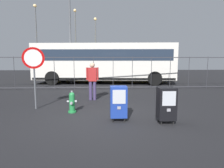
{
  "coord_description": "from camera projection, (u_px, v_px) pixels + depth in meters",
  "views": [
    {
      "loc": [
        -0.03,
        -5.74,
        1.76
      ],
      "look_at": [
        0.3,
        1.2,
        0.9
      ],
      "focal_mm": 30.48,
      "sensor_mm": 36.0,
      "label": 1
    }
  ],
  "objects": [
    {
      "name": "street_light_near_right",
      "position": [
        76.0,
        38.0,
        21.1
      ],
      "size": [
        0.32,
        0.32,
        7.36
      ],
      "color": "#4C4F54",
      "rests_on": "ground_plane"
    },
    {
      "name": "fire_hydrant",
      "position": [
        72.0,
        102.0,
        6.45
      ],
      "size": [
        0.33,
        0.32,
        0.75
      ],
      "color": "#1E7238",
      "rests_on": "ground_plane"
    },
    {
      "name": "street_light_near_left",
      "position": [
        70.0,
        25.0,
        14.27
      ],
      "size": [
        0.32,
        0.32,
        7.62
      ],
      "color": "#4C4F54",
      "rests_on": "ground_plane"
    },
    {
      "name": "ground_plane",
      "position": [
        104.0,
        117.0,
        5.91
      ],
      "size": [
        60.0,
        60.0,
        0.0
      ],
      "primitive_type": "plane",
      "color": "black"
    },
    {
      "name": "stop_sign",
      "position": [
        34.0,
        65.0,
        6.77
      ],
      "size": [
        0.71,
        0.31,
        2.23
      ],
      "color": "#4C4F54",
      "rests_on": "ground_plane"
    },
    {
      "name": "newspaper_box_secondary",
      "position": [
        118.0,
        102.0,
        5.54
      ],
      "size": [
        0.48,
        0.42,
        1.02
      ],
      "color": "black",
      "rests_on": "ground_plane"
    },
    {
      "name": "fence_barrier",
      "position": [
        103.0,
        73.0,
        11.76
      ],
      "size": [
        18.03,
        0.04,
        2.0
      ],
      "color": "#2D2D33",
      "rests_on": "ground_plane"
    },
    {
      "name": "newspaper_box_primary",
      "position": [
        166.0,
        103.0,
        5.3
      ],
      "size": [
        0.48,
        0.42,
        1.02
      ],
      "color": "black",
      "rests_on": "ground_plane"
    },
    {
      "name": "street_light_far_left",
      "position": [
        36.0,
        36.0,
        18.41
      ],
      "size": [
        0.32,
        0.32,
        7.1
      ],
      "color": "#4C4F54",
      "rests_on": "ground_plane"
    },
    {
      "name": "bus_far",
      "position": [
        107.0,
        61.0,
        19.06
      ],
      "size": [
        10.6,
        3.14,
        3.0
      ],
      "rotation": [
        0.0,
        0.0,
        -0.04
      ],
      "color": "gold",
      "rests_on": "ground_plane"
    },
    {
      "name": "street_light_far_right",
      "position": [
        95.0,
        42.0,
        20.86
      ],
      "size": [
        0.32,
        0.32,
        6.39
      ],
      "color": "#4C4F54",
      "rests_on": "ground_plane"
    },
    {
      "name": "bus_near",
      "position": [
        104.0,
        61.0,
        14.66
      ],
      "size": [
        10.67,
        3.47,
        3.0
      ],
      "rotation": [
        0.0,
        0.0,
        -0.08
      ],
      "color": "beige",
      "rests_on": "ground_plane"
    },
    {
      "name": "pedestrian",
      "position": [
        92.0,
        79.0,
        8.42
      ],
      "size": [
        0.55,
        0.22,
        1.67
      ],
      "color": "#382D51",
      "rests_on": "ground_plane"
    }
  ]
}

